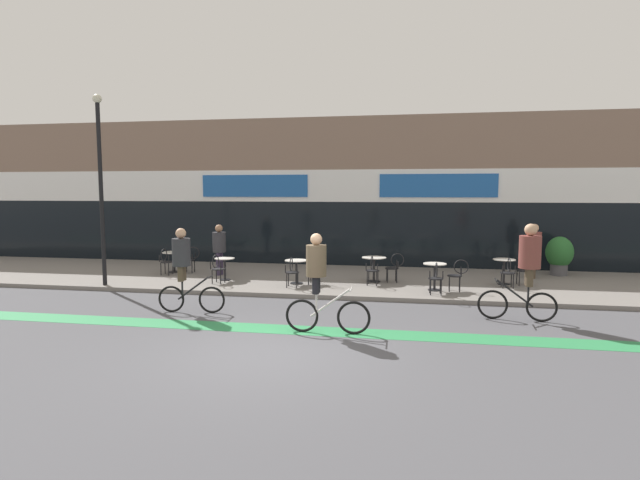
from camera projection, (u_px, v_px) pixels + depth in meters
name	position (u px, v px, depth m)	size (l,w,h in m)	color
ground_plane	(273.00, 352.00, 9.12)	(120.00, 120.00, 0.00)	#4C4C51
sidewalk_slab	(332.00, 279.00, 16.22)	(40.00, 5.50, 0.12)	slate
storefront_facade	(349.00, 193.00, 20.57)	(40.00, 4.06, 5.68)	#7F6656
bike_lane_stripe	(291.00, 330.00, 10.56)	(36.00, 0.70, 0.01)	#2D844C
bistro_table_0	(174.00, 258.00, 17.25)	(0.79, 0.79, 0.71)	black
bistro_table_1	(225.00, 265.00, 15.73)	(0.62, 0.62, 0.70)	black
bistro_table_2	(296.00, 267.00, 15.12)	(0.70, 0.70, 0.72)	black
bistro_table_3	(374.00, 264.00, 15.45)	(0.75, 0.75, 0.77)	black
bistro_table_4	(435.00, 271.00, 14.10)	(0.65, 0.65, 0.77)	black
bistro_table_5	(504.00, 267.00, 15.00)	(0.66, 0.66, 0.77)	black
cafe_chair_0_near	(165.00, 260.00, 16.63)	(0.41, 0.58, 0.90)	black
cafe_chair_0_side	(191.00, 258.00, 17.14)	(0.59, 0.44, 0.90)	black
cafe_chair_1_near	(217.00, 267.00, 15.12)	(0.44, 0.59, 0.90)	black
cafe_chair_2_near	(292.00, 270.00, 14.51)	(0.42, 0.59, 0.90)	black
cafe_chair_2_side	(317.00, 267.00, 15.01)	(0.59, 0.42, 0.90)	black
cafe_chair_3_near	(372.00, 268.00, 14.84)	(0.43, 0.59, 0.90)	black
cafe_chair_3_side	(394.00, 266.00, 15.35)	(0.60, 0.45, 0.90)	black
cafe_chair_4_near	(436.00, 276.00, 13.48)	(0.41, 0.58, 0.90)	black
cafe_chair_4_side	(458.00, 273.00, 13.99)	(0.59, 0.42, 0.90)	black
cafe_chair_5_near	(508.00, 271.00, 14.39)	(0.40, 0.57, 0.90)	black
cafe_chair_5_side	(526.00, 268.00, 14.89)	(0.58, 0.42, 0.90)	black
planter_pot	(559.00, 254.00, 16.62)	(0.87, 0.87, 1.30)	#4C4C51
lamp_post	(100.00, 177.00, 14.64)	(0.26, 0.26, 5.60)	black
cyclist_0	(527.00, 263.00, 11.16)	(1.72, 0.56, 2.21)	black
cyclist_1	(184.00, 263.00, 11.95)	(1.65, 0.53, 2.05)	black
cyclist_2	(320.00, 277.00, 10.23)	(1.77, 0.48, 2.07)	black
pedestrian_near_end	(219.00, 245.00, 16.63)	(0.50, 0.50, 1.69)	#382D47
pedestrian_far_end	(534.00, 246.00, 16.03)	(0.50, 0.50, 1.76)	#4C3D2D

